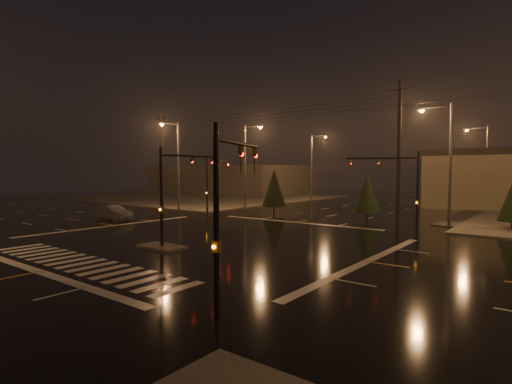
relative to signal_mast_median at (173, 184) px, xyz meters
The scene contains 21 objects.
ground 4.85m from the signal_mast_median, 90.00° to the left, with size 140.00×140.00×0.00m, color black.
sidewalk_nw 44.80m from the signal_mast_median, 132.21° to the left, with size 36.00×36.00×0.12m, color #47443F.
median_island 3.79m from the signal_mast_median, 90.00° to the right, with size 3.00×1.60×0.15m, color #47443F.
crosswalk 7.01m from the signal_mast_median, 90.00° to the right, with size 15.00×2.60×0.01m, color beige.
stop_bar_near 8.77m from the signal_mast_median, 90.00° to the right, with size 16.00×0.50×0.01m, color beige.
stop_bar_far 14.56m from the signal_mast_median, 90.00° to the left, with size 16.00×0.50×0.01m, color beige.
commercial_block 57.07m from the signal_mast_median, 127.83° to the left, with size 30.00×18.00×5.60m, color #3F3938.
signal_mast_median is the anchor object (origin of this frame).
signal_mast_ne 16.27m from the signal_mast_median, 54.28° to the left, with size 4.84×1.86×6.00m.
signal_mast_nw 16.27m from the signal_mast_median, 125.72° to the left, with size 4.84×1.86×6.00m.
signal_mast_se 12.22m from the signal_mast_median, 33.15° to the right, with size 1.55×3.87×6.00m.
streetlight_1 23.94m from the signal_mast_median, 117.96° to the left, with size 2.77×0.32×10.00m.
streetlight_2 38.78m from the signal_mast_median, 106.79° to the left, with size 2.77×0.32×10.00m.
streetlight_3 22.20m from the signal_mast_median, 59.61° to the left, with size 2.77×0.32×10.00m.
streetlight_4 40.69m from the signal_mast_median, 74.03° to the left, with size 2.77×0.32×10.00m.
streetlight_5 21.53m from the signal_mast_median, 138.30° to the left, with size 0.32×2.77×10.00m.
utility_pole_0 27.95m from the signal_mast_median, 142.19° to the left, with size 2.20×0.32×12.00m.
utility_pole_1 19.00m from the signal_mast_median, 64.89° to the left, with size 2.20×0.32×12.00m.
conifer_3 20.44m from the signal_mast_median, 107.53° to the left, with size 2.63×2.63×4.81m.
conifer_4 20.10m from the signal_mast_median, 77.43° to the left, with size 2.31×2.31×4.32m.
car_crossing 15.58m from the signal_mast_median, 160.46° to the left, with size 1.46×4.18×1.38m, color #515558.
Camera 1 is at (18.66, -19.19, 4.56)m, focal length 28.00 mm.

